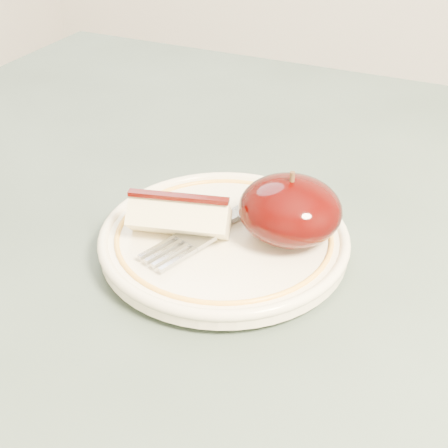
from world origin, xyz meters
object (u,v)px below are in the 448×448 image
at_px(apple_half, 290,210).
at_px(fork, 226,219).
at_px(plate, 224,238).
at_px(table, 199,303).

relative_size(apple_half, fork, 0.47).
bearing_deg(fork, plate, -144.29).
bearing_deg(fork, table, 92.92).
bearing_deg(apple_half, plate, -158.59).
bearing_deg(plate, table, 147.76).
height_order(plate, apple_half, apple_half).
height_order(table, apple_half, apple_half).
xyz_separation_m(table, apple_half, (0.09, -0.00, 0.13)).
distance_m(table, plate, 0.11).
xyz_separation_m(apple_half, fork, (-0.05, -0.00, -0.02)).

